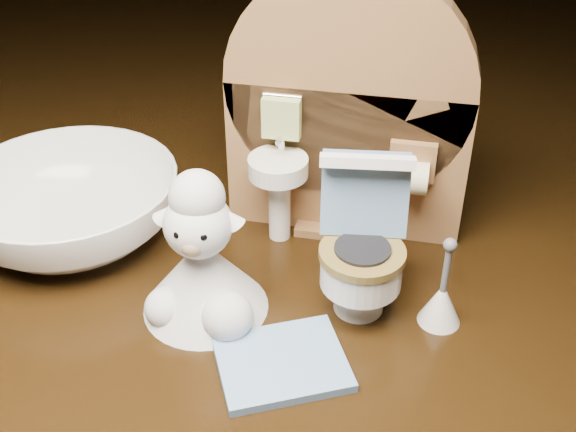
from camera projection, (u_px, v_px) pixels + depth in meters
The scene contains 6 objects.
backdrop_panel at pixel (346, 123), 0.38m from camera, with size 0.13×0.05×0.15m.
toy_toilet at pixel (362, 251), 0.35m from camera, with size 0.04×0.05×0.08m.
bath_mat at pixel (282, 363), 0.32m from camera, with size 0.06×0.05×0.00m, color #6488B2.
toilet_brush at pixel (441, 300), 0.34m from camera, with size 0.02×0.02×0.05m.
plush_lamb at pixel (202, 266), 0.34m from camera, with size 0.06×0.06×0.08m.
ceramic_bowl at pixel (71, 206), 0.40m from camera, with size 0.12×0.12×0.04m, color white.
Camera 1 is at (0.04, -0.27, 0.24)m, focal length 45.00 mm.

